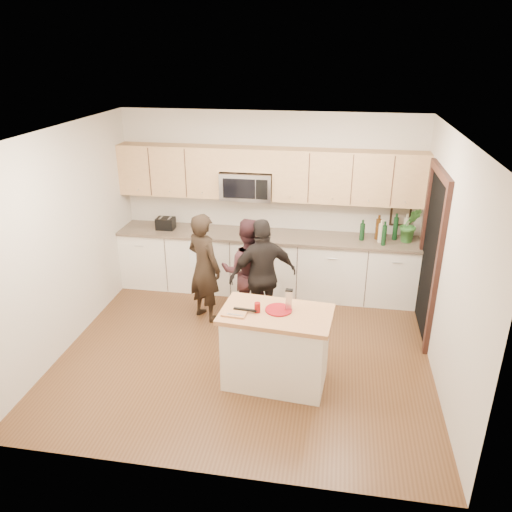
% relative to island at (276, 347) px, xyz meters
% --- Properties ---
extents(floor, '(4.50, 4.50, 0.00)m').
position_rel_island_xyz_m(floor, '(-0.44, 0.57, -0.45)').
color(floor, brown).
rests_on(floor, ground).
extents(room_shell, '(4.52, 4.02, 2.71)m').
position_rel_island_xyz_m(room_shell, '(-0.44, 0.57, 1.28)').
color(room_shell, beige).
rests_on(room_shell, ground).
extents(back_cabinetry, '(4.50, 0.66, 0.94)m').
position_rel_island_xyz_m(back_cabinetry, '(-0.44, 2.26, 0.02)').
color(back_cabinetry, silver).
rests_on(back_cabinetry, ground).
extents(upper_cabinetry, '(4.50, 0.33, 0.75)m').
position_rel_island_xyz_m(upper_cabinetry, '(-0.41, 2.40, 1.39)').
color(upper_cabinetry, tan).
rests_on(upper_cabinetry, ground).
extents(microwave, '(0.76, 0.41, 0.40)m').
position_rel_island_xyz_m(microwave, '(-0.75, 2.36, 1.20)').
color(microwave, silver).
rests_on(microwave, ground).
extents(doorway, '(0.06, 1.25, 2.20)m').
position_rel_island_xyz_m(doorway, '(1.79, 1.47, 0.70)').
color(doorway, black).
rests_on(doorway, ground).
extents(framed_picture, '(0.30, 0.03, 0.38)m').
position_rel_island_xyz_m(framed_picture, '(1.51, 2.55, 0.83)').
color(framed_picture, black).
rests_on(framed_picture, ground).
extents(dish_towel, '(0.34, 0.60, 0.48)m').
position_rel_island_xyz_m(dish_towel, '(-1.39, 2.07, 0.35)').
color(dish_towel, white).
rests_on(dish_towel, ground).
extents(island, '(1.26, 0.80, 0.90)m').
position_rel_island_xyz_m(island, '(0.00, 0.00, 0.00)').
color(island, silver).
rests_on(island, ground).
extents(red_plate, '(0.29, 0.29, 0.02)m').
position_rel_island_xyz_m(red_plate, '(0.02, 0.05, 0.45)').
color(red_plate, maroon).
rests_on(red_plate, island).
extents(box_grater, '(0.08, 0.05, 0.23)m').
position_rel_island_xyz_m(box_grater, '(0.12, 0.08, 0.58)').
color(box_grater, silver).
rests_on(box_grater, red_plate).
extents(drink_glass, '(0.07, 0.07, 0.11)m').
position_rel_island_xyz_m(drink_glass, '(-0.20, -0.03, 0.50)').
color(drink_glass, maroon).
rests_on(drink_glass, island).
extents(cutting_board, '(0.27, 0.18, 0.02)m').
position_rel_island_xyz_m(cutting_board, '(-0.44, -0.12, 0.46)').
color(cutting_board, '#A56C45').
rests_on(cutting_board, island).
extents(tongs, '(0.26, 0.05, 0.02)m').
position_rel_island_xyz_m(tongs, '(-0.33, -0.05, 0.47)').
color(tongs, black).
rests_on(tongs, cutting_board).
extents(knife, '(0.18, 0.04, 0.01)m').
position_rel_island_xyz_m(knife, '(-0.42, -0.16, 0.47)').
color(knife, silver).
rests_on(knife, cutting_board).
extents(toaster, '(0.27, 0.20, 0.18)m').
position_rel_island_xyz_m(toaster, '(-2.01, 2.24, 0.57)').
color(toaster, black).
rests_on(toaster, back_cabinetry).
extents(bottle_cluster, '(0.70, 0.39, 0.40)m').
position_rel_island_xyz_m(bottle_cluster, '(1.29, 2.29, 0.66)').
color(bottle_cluster, black).
rests_on(bottle_cluster, back_cabinetry).
extents(orchid, '(0.31, 0.26, 0.52)m').
position_rel_island_xyz_m(orchid, '(1.62, 2.29, 0.75)').
color(orchid, '#336E2C').
rests_on(orchid, back_cabinetry).
extents(woman_left, '(0.67, 0.61, 1.53)m').
position_rel_island_xyz_m(woman_left, '(-1.16, 1.30, 0.31)').
color(woman_left, black).
rests_on(woman_left, ground).
extents(woman_center, '(0.79, 0.64, 1.49)m').
position_rel_island_xyz_m(woman_center, '(-0.56, 1.32, 0.29)').
color(woman_center, '#32191C').
rests_on(woman_center, ground).
extents(woman_right, '(0.98, 0.75, 1.55)m').
position_rel_island_xyz_m(woman_right, '(-0.32, 1.15, 0.32)').
color(woman_right, black).
rests_on(woman_right, ground).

